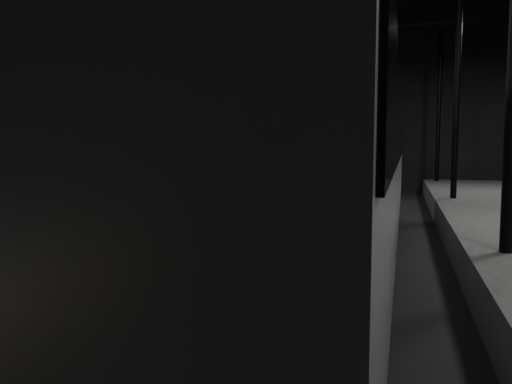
% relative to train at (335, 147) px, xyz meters
% --- Properties ---
extents(ground, '(44.00, 44.00, 0.00)m').
position_rel_train_xyz_m(ground, '(0.00, 3.03, -3.24)').
color(ground, black).
rests_on(ground, ground).
extents(platform_left, '(9.00, 43.80, 1.00)m').
position_rel_train_xyz_m(platform_left, '(-7.50, 3.03, -2.74)').
color(platform_left, '#4A4A48').
rests_on(platform_left, ground).
extents(tactile_strip, '(0.50, 43.80, 0.01)m').
position_rel_train_xyz_m(tactile_strip, '(-3.25, 3.03, -2.23)').
color(tactile_strip, brown).
rests_on(tactile_strip, platform_left).
extents(track, '(2.40, 43.00, 0.24)m').
position_rel_train_xyz_m(track, '(0.00, 3.03, -3.17)').
color(track, '#3F3328').
rests_on(track, ground).
extents(train, '(3.25, 21.72, 5.80)m').
position_rel_train_xyz_m(train, '(0.00, 0.00, 0.00)').
color(train, '#AAADB2').
rests_on(train, ground).
extents(woman, '(0.68, 0.48, 1.78)m').
position_rel_train_xyz_m(woman, '(-3.85, -1.91, -1.35)').
color(woman, '#93775A').
rests_on(woman, platform_left).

